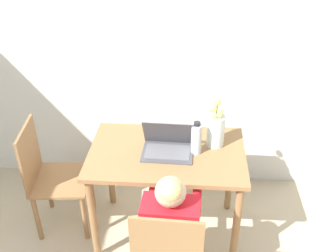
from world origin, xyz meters
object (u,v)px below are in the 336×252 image
object	(u,v)px
person_seated	(171,222)
flower_vase	(216,129)
chair_spare	(51,177)
laptop	(168,144)
water_bottle	(196,138)

from	to	relation	value
person_seated	flower_vase	distance (m)	0.71
chair_spare	person_seated	distance (m)	1.06
chair_spare	laptop	bearing A→B (deg)	-96.98
water_bottle	person_seated	bearing A→B (deg)	-104.18
flower_vase	water_bottle	bearing A→B (deg)	-142.11
person_seated	water_bottle	bearing A→B (deg)	-102.00
person_seated	water_bottle	xyz separation A→B (m)	(0.13, 0.51, 0.24)
chair_spare	person_seated	world-z (taller)	person_seated
chair_spare	laptop	xyz separation A→B (m)	(0.85, -0.02, 0.34)
person_seated	laptop	world-z (taller)	person_seated
laptop	chair_spare	bearing A→B (deg)	-179.92
chair_spare	laptop	size ratio (longest dim) A/B	2.54
person_seated	laptop	size ratio (longest dim) A/B	2.85
laptop	flower_vase	bearing A→B (deg)	18.73
laptop	flower_vase	world-z (taller)	flower_vase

